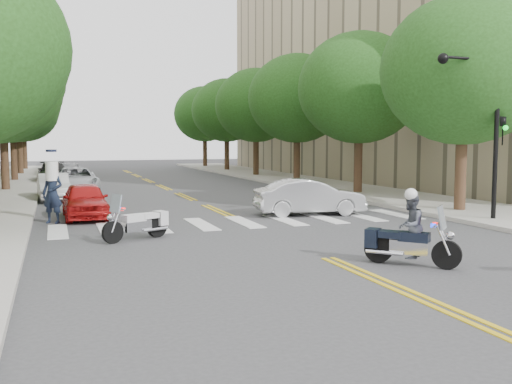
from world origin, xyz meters
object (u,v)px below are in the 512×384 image
officer_standing (53,194)px  convertible (310,197)px  motorcycle_police (408,231)px  motorcycle_parked (141,223)px

officer_standing → convertible: (9.33, -0.97, -0.34)m
motorcycle_police → motorcycle_parked: 7.66m
motorcycle_police → motorcycle_parked: motorcycle_police is taller
convertible → officer_standing: bearing=91.5°
motorcycle_parked → convertible: size_ratio=0.48×
motorcycle_parked → convertible: bearing=-90.0°
motorcycle_parked → officer_standing: bearing=3.8°
convertible → motorcycle_parked: bearing=123.0°
motorcycle_police → officer_standing: 12.47m
motorcycle_police → officer_standing: bearing=-94.4°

